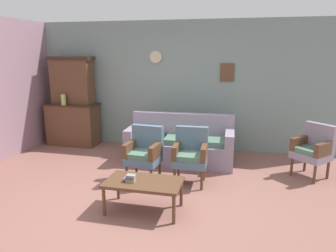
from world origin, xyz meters
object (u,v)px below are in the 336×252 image
(armchair_near_cabinet, at_px, (144,152))
(armchair_near_couch_end, at_px, (190,153))
(floral_couch, at_px, (180,145))
(vase_on_cabinet, at_px, (63,100))
(book_stack_on_table, at_px, (130,178))
(coffee_table, at_px, (144,184))
(side_cabinet, at_px, (73,124))
(wingback_chair_by_fireplace, at_px, (313,148))

(armchair_near_cabinet, distance_m, armchair_near_couch_end, 0.74)
(floral_couch, height_order, armchair_near_cabinet, same)
(vase_on_cabinet, bearing_deg, floral_couch, -8.83)
(floral_couch, xyz_separation_m, book_stack_on_table, (-0.26, -2.04, 0.14))
(vase_on_cabinet, bearing_deg, armchair_near_cabinet, -32.43)
(vase_on_cabinet, height_order, armchair_near_cabinet, vase_on_cabinet)
(vase_on_cabinet, height_order, book_stack_on_table, vase_on_cabinet)
(coffee_table, xyz_separation_m, book_stack_on_table, (-0.16, -0.06, 0.09))
(side_cabinet, bearing_deg, wingback_chair_by_fireplace, -9.53)
(coffee_table, height_order, book_stack_on_table, book_stack_on_table)
(side_cabinet, distance_m, armchair_near_cabinet, 2.73)
(side_cabinet, distance_m, vase_on_cabinet, 0.62)
(vase_on_cabinet, height_order, armchair_near_couch_end, vase_on_cabinet)
(side_cabinet, distance_m, book_stack_on_table, 3.52)
(armchair_near_couch_end, bearing_deg, side_cabinet, 152.16)
(wingback_chair_by_fireplace, bearing_deg, floral_couch, 174.63)
(armchair_near_cabinet, xyz_separation_m, coffee_table, (0.29, -0.95, -0.12))
(armchair_near_cabinet, relative_size, book_stack_on_table, 5.77)
(coffee_table, bearing_deg, armchair_near_cabinet, 106.84)
(vase_on_cabinet, xyz_separation_m, armchair_near_couch_end, (3.01, -1.36, -0.55))
(coffee_table, bearing_deg, side_cabinet, 133.75)
(side_cabinet, distance_m, armchair_near_couch_end, 3.31)
(vase_on_cabinet, height_order, wingback_chair_by_fireplace, vase_on_cabinet)
(armchair_near_couch_end, height_order, book_stack_on_table, armchair_near_couch_end)
(side_cabinet, relative_size, wingback_chair_by_fireplace, 1.28)
(side_cabinet, relative_size, coffee_table, 1.16)
(vase_on_cabinet, distance_m, wingback_chair_by_fireplace, 5.03)
(coffee_table, bearing_deg, book_stack_on_table, -160.54)
(vase_on_cabinet, height_order, floral_couch, vase_on_cabinet)
(book_stack_on_table, bearing_deg, armchair_near_couch_end, 61.03)
(vase_on_cabinet, bearing_deg, armchair_near_couch_end, -24.23)
(side_cabinet, distance_m, coffee_table, 3.58)
(side_cabinet, relative_size, book_stack_on_table, 7.41)
(vase_on_cabinet, relative_size, wingback_chair_by_fireplace, 0.26)
(armchair_near_couch_end, relative_size, wingback_chair_by_fireplace, 1.00)
(wingback_chair_by_fireplace, bearing_deg, armchair_near_cabinet, -163.11)
(wingback_chair_by_fireplace, bearing_deg, side_cabinet, 170.47)
(vase_on_cabinet, xyz_separation_m, book_stack_on_table, (2.41, -2.45, -0.58))
(floral_couch, distance_m, armchair_near_cabinet, 1.12)
(armchair_near_cabinet, distance_m, book_stack_on_table, 1.02)
(vase_on_cabinet, relative_size, armchair_near_cabinet, 0.26)
(vase_on_cabinet, distance_m, armchair_near_cabinet, 2.75)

